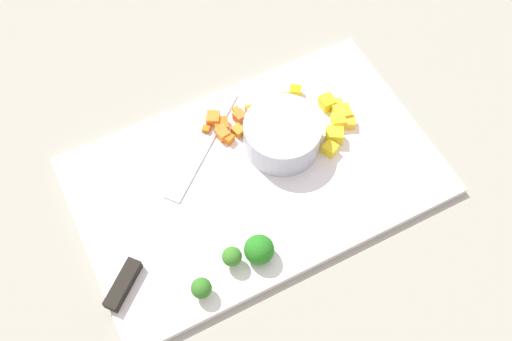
# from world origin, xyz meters

# --- Properties ---
(ground_plane) EXTENTS (4.00, 4.00, 0.00)m
(ground_plane) POSITION_xyz_m (0.00, 0.00, 0.00)
(ground_plane) COLOR #9A9687
(cutting_board) EXTENTS (0.50, 0.31, 0.01)m
(cutting_board) POSITION_xyz_m (0.00, 0.00, 0.01)
(cutting_board) COLOR white
(cutting_board) RESTS_ON ground_plane
(prep_bowl) EXTENTS (0.11, 0.11, 0.05)m
(prep_bowl) POSITION_xyz_m (-0.06, -0.03, 0.04)
(prep_bowl) COLOR #B2B4C3
(prep_bowl) RESTS_ON cutting_board
(chef_knife) EXTENTS (0.29, 0.25, 0.02)m
(chef_knife) POSITION_xyz_m (0.15, 0.01, 0.02)
(chef_knife) COLOR silver
(chef_knife) RESTS_ON cutting_board
(carrot_dice_0) EXTENTS (0.01, 0.01, 0.01)m
(carrot_dice_0) POSITION_xyz_m (-0.02, -0.11, 0.02)
(carrot_dice_0) COLOR orange
(carrot_dice_0) RESTS_ON cutting_board
(carrot_dice_1) EXTENTS (0.02, 0.02, 0.01)m
(carrot_dice_1) POSITION_xyz_m (-0.01, -0.07, 0.02)
(carrot_dice_1) COLOR orange
(carrot_dice_1) RESTS_ON cutting_board
(carrot_dice_2) EXTENTS (0.02, 0.02, 0.01)m
(carrot_dice_2) POSITION_xyz_m (-0.04, -0.09, 0.02)
(carrot_dice_2) COLOR orange
(carrot_dice_2) RESTS_ON cutting_board
(carrot_dice_3) EXTENTS (0.03, 0.03, 0.01)m
(carrot_dice_3) POSITION_xyz_m (0.01, -0.09, 0.02)
(carrot_dice_3) COLOR orange
(carrot_dice_3) RESTS_ON cutting_board
(carrot_dice_4) EXTENTS (0.02, 0.02, 0.02)m
(carrot_dice_4) POSITION_xyz_m (0.01, -0.08, 0.02)
(carrot_dice_4) COLOR orange
(carrot_dice_4) RESTS_ON cutting_board
(carrot_dice_5) EXTENTS (0.02, 0.02, 0.02)m
(carrot_dice_5) POSITION_xyz_m (-0.02, -0.09, 0.02)
(carrot_dice_5) COLOR orange
(carrot_dice_5) RESTS_ON cutting_board
(carrot_dice_6) EXTENTS (0.03, 0.03, 0.02)m
(carrot_dice_6) POSITION_xyz_m (0.02, -0.11, 0.02)
(carrot_dice_6) COLOR orange
(carrot_dice_6) RESTS_ON cutting_board
(carrot_dice_7) EXTENTS (0.02, 0.02, 0.01)m
(carrot_dice_7) POSITION_xyz_m (0.01, -0.07, 0.02)
(carrot_dice_7) COLOR orange
(carrot_dice_7) RESTS_ON cutting_board
(carrot_dice_8) EXTENTS (0.01, 0.01, 0.01)m
(carrot_dice_8) POSITION_xyz_m (0.03, -0.10, 0.02)
(carrot_dice_8) COLOR orange
(carrot_dice_8) RESTS_ON cutting_board
(pepper_dice_0) EXTENTS (0.02, 0.02, 0.02)m
(pepper_dice_0) POSITION_xyz_m (-0.14, -0.02, 0.02)
(pepper_dice_0) COLOR yellow
(pepper_dice_0) RESTS_ON cutting_board
(pepper_dice_1) EXTENTS (0.03, 0.03, 0.02)m
(pepper_dice_1) POSITION_xyz_m (-0.13, -0.00, 0.02)
(pepper_dice_1) COLOR yellow
(pepper_dice_1) RESTS_ON cutting_board
(pepper_dice_2) EXTENTS (0.03, 0.03, 0.02)m
(pepper_dice_2) POSITION_xyz_m (-0.16, -0.03, 0.02)
(pepper_dice_2) COLOR yellow
(pepper_dice_2) RESTS_ON cutting_board
(pepper_dice_3) EXTENTS (0.02, 0.02, 0.01)m
(pepper_dice_3) POSITION_xyz_m (-0.16, -0.05, 0.02)
(pepper_dice_3) COLOR yellow
(pepper_dice_3) RESTS_ON cutting_board
(pepper_dice_4) EXTENTS (0.02, 0.02, 0.01)m
(pepper_dice_4) POSITION_xyz_m (-0.16, -0.01, 0.02)
(pepper_dice_4) COLOR yellow
(pepper_dice_4) RESTS_ON cutting_board
(pepper_dice_5) EXTENTS (0.02, 0.02, 0.01)m
(pepper_dice_5) POSITION_xyz_m (-0.10, -0.09, 0.02)
(pepper_dice_5) COLOR yellow
(pepper_dice_5) RESTS_ON cutting_board
(pepper_dice_6) EXTENTS (0.02, 0.02, 0.02)m
(pepper_dice_6) POSITION_xyz_m (-0.15, -0.06, 0.02)
(pepper_dice_6) COLOR yellow
(pepper_dice_6) RESTS_ON cutting_board
(pepper_dice_7) EXTENTS (0.02, 0.02, 0.02)m
(pepper_dice_7) POSITION_xyz_m (-0.11, -0.10, 0.02)
(pepper_dice_7) COLOR yellow
(pepper_dice_7) RESTS_ON cutting_board
(pepper_dice_8) EXTENTS (0.02, 0.02, 0.02)m
(pepper_dice_8) POSITION_xyz_m (-0.11, 0.01, 0.02)
(pepper_dice_8) COLOR yellow
(pepper_dice_8) RESTS_ON cutting_board
(broccoli_floret_0) EXTENTS (0.03, 0.03, 0.03)m
(broccoli_floret_0) POSITION_xyz_m (0.14, 0.12, 0.03)
(broccoli_floret_0) COLOR #93B25A
(broccoli_floret_0) RESTS_ON cutting_board
(broccoli_floret_1) EXTENTS (0.03, 0.03, 0.03)m
(broccoli_floret_1) POSITION_xyz_m (0.09, 0.10, 0.03)
(broccoli_floret_1) COLOR #97BA6B
(broccoli_floret_1) RESTS_ON cutting_board
(broccoli_floret_2) EXTENTS (0.04, 0.04, 0.04)m
(broccoli_floret_2) POSITION_xyz_m (0.05, 0.11, 0.03)
(broccoli_floret_2) COLOR #98C156
(broccoli_floret_2) RESTS_ON cutting_board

